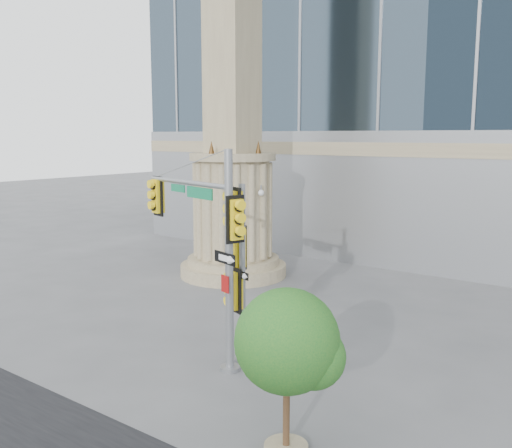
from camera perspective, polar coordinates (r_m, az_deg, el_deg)
The scene contains 5 objects.
ground at distance 13.84m, azimuth -6.64°, elevation -16.02°, with size 120.00×120.00×0.00m, color #545456.
monument at distance 23.29m, azimuth -2.35°, elevation 8.15°, with size 4.40×4.40×16.60m.
main_signal_pole at distance 14.54m, azimuth -4.96°, elevation -0.69°, with size 4.16×1.50×5.50m.
secondary_signal_pole at distance 14.41m, azimuth -1.84°, elevation -3.55°, with size 0.79×0.75×4.62m.
street_tree at distance 10.59m, azimuth 3.33°, elevation -12.04°, with size 1.98×1.94×3.09m.
Camera 1 is at (8.70, -9.06, 5.81)m, focal length 40.00 mm.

